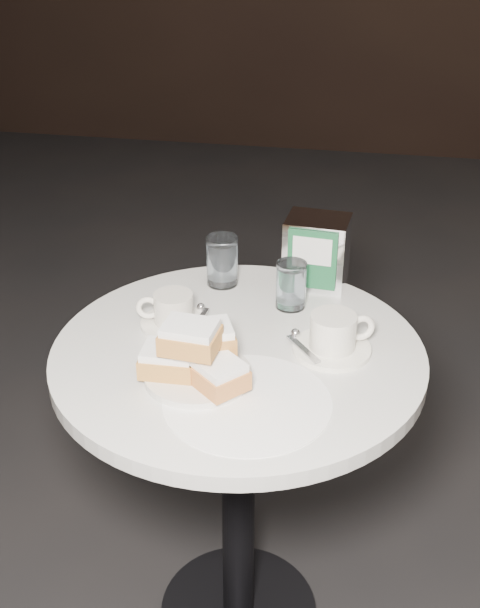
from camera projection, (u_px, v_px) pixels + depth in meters
name	position (u px, v px, depth m)	size (l,w,h in m)	color
cafe_table	(238.00, 432.00, 1.52)	(0.70, 0.70, 0.74)	black
sugar_spill	(247.00, 402.00, 1.28)	(0.29, 0.29, 0.00)	white
beignet_plate	(196.00, 358.00, 1.31)	(0.24, 0.24, 0.12)	silver
coffee_cup_left	(173.00, 312.00, 1.48)	(0.15, 0.15, 0.07)	white
coffee_cup_right	(333.00, 336.00, 1.40)	(0.19, 0.19, 0.08)	white
water_glass_left	(222.00, 261.00, 1.62)	(0.08, 0.08, 0.11)	silver
water_glass_right	(291.00, 286.00, 1.54)	(0.08, 0.08, 0.10)	white
napkin_dispenser	(316.00, 251.00, 1.61)	(0.14, 0.12, 0.15)	white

